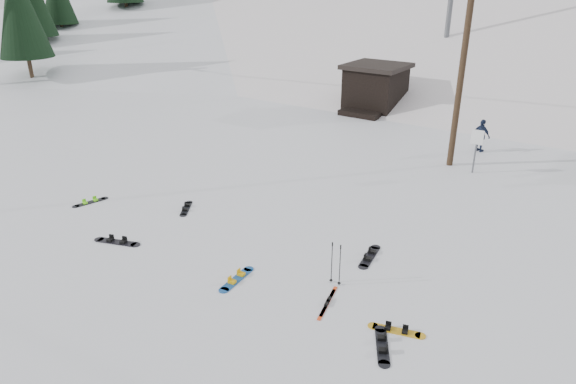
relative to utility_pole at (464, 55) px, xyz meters
The scene contains 17 objects.
ground 14.90m from the utility_pole, 98.13° to the right, with size 200.00×200.00×0.00m, color white.
ski_slope 44.31m from the utility_pole, 92.79° to the left, with size 60.00×75.00×45.00m, color white.
ridge_left 53.35m from the utility_pole, 138.18° to the left, with size 34.00×85.00×38.00m, color white.
treeline_left 44.65m from the utility_pole, 144.16° to the left, with size 20.00×64.00×10.00m, color black, non-canonical shape.
utility_pole is the anchor object (origin of this frame).
trail_sign 3.60m from the utility_pole, 21.04° to the right, with size 0.50×0.09×1.85m.
lift_hut 10.40m from the utility_pole, 135.24° to the left, with size 3.40×4.10×2.75m.
hero_snowboard 13.23m from the utility_pole, 98.20° to the right, with size 0.39×1.47×0.10m.
hero_skis 12.69m from the utility_pole, 86.03° to the right, with size 0.45×1.50×0.08m.
ski_poles 11.64m from the utility_pole, 87.22° to the right, with size 0.33×0.09×1.22m.
board_scatter_a 14.91m from the utility_pole, 115.80° to the right, with size 1.50×0.71×0.11m.
board_scatter_b 12.46m from the utility_pole, 122.27° to the right, with size 0.85×1.14×0.09m.
board_scatter_c 15.48m from the utility_pole, 129.69° to the right, with size 0.49×1.30×0.09m.
board_scatter_d 13.60m from the utility_pole, 77.99° to the right, with size 0.84×1.29×0.10m.
board_scatter_e 12.99m from the utility_pole, 77.14° to the right, with size 1.31×0.54×0.09m.
board_scatter_f 10.25m from the utility_pole, 85.79° to the right, with size 0.49×1.52×0.11m.
skier_navy 4.73m from the utility_pole, 78.29° to the left, with size 0.89×0.37×1.52m, color #161F38.
Camera 1 is at (8.14, -7.24, 7.69)m, focal length 32.00 mm.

